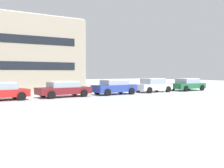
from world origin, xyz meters
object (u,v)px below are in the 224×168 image
object	(u,v)px
parked_car_blue	(114,87)
parked_car_white	(153,85)
parked_car_red	(0,91)
parked_car_maroon	(64,89)
parked_car_green	(187,84)

from	to	relation	value
parked_car_blue	parked_car_white	bearing A→B (deg)	2.50
parked_car_red	parked_car_blue	bearing A→B (deg)	-0.94
parked_car_red	parked_car_maroon	distance (m)	5.09
parked_car_white	parked_car_green	distance (m)	5.09
parked_car_red	parked_car_green	bearing A→B (deg)	-0.48
parked_car_blue	parked_car_green	distance (m)	10.17
parked_car_red	parked_car_green	distance (m)	20.35
parked_car_red	parked_car_blue	xyz separation A→B (m)	(10.17, -0.17, 0.03)
parked_car_green	parked_car_blue	bearing A→B (deg)	179.98
parked_car_white	parked_car_green	xyz separation A→B (m)	(5.09, -0.23, -0.02)
parked_car_maroon	parked_car_green	size ratio (longest dim) A/B	1.04
parked_car_maroon	parked_car_white	world-z (taller)	parked_car_white
parked_car_maroon	parked_car_blue	world-z (taller)	parked_car_blue
parked_car_maroon	parked_car_blue	distance (m)	5.09
parked_car_maroon	parked_car_blue	xyz separation A→B (m)	(5.09, -0.19, 0.03)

